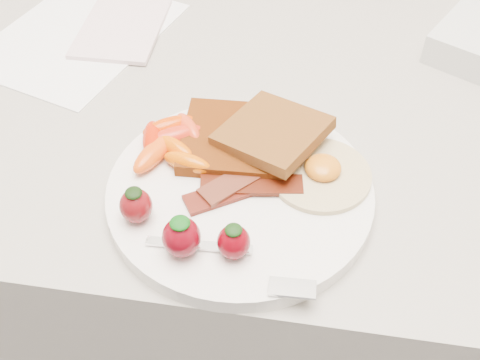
# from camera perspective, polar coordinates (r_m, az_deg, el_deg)

# --- Properties ---
(counter) EXTENTS (2.00, 0.60, 0.90)m
(counter) POSITION_cam_1_polar(r_m,az_deg,el_deg) (1.08, 2.58, -11.18)
(counter) COLOR gray
(counter) RESTS_ON ground
(plate) EXTENTS (0.27, 0.27, 0.02)m
(plate) POSITION_cam_1_polar(r_m,az_deg,el_deg) (0.61, 0.00, -1.21)
(plate) COLOR white
(plate) RESTS_ON counter
(toast_lower) EXTENTS (0.12, 0.12, 0.01)m
(toast_lower) POSITION_cam_1_polar(r_m,az_deg,el_deg) (0.65, -0.56, 3.94)
(toast_lower) COLOR #511D07
(toast_lower) RESTS_ON plate
(toast_upper) EXTENTS (0.13, 0.13, 0.02)m
(toast_upper) POSITION_cam_1_polar(r_m,az_deg,el_deg) (0.63, 3.12, 4.56)
(toast_upper) COLOR #471E0A
(toast_upper) RESTS_ON toast_lower
(fried_egg) EXTENTS (0.12, 0.12, 0.02)m
(fried_egg) POSITION_cam_1_polar(r_m,az_deg,el_deg) (0.62, 7.68, 0.71)
(fried_egg) COLOR beige
(fried_egg) RESTS_ON plate
(bacon_strips) EXTENTS (0.12, 0.10, 0.01)m
(bacon_strips) POSITION_cam_1_polar(r_m,az_deg,el_deg) (0.60, 0.36, -0.35)
(bacon_strips) COLOR black
(bacon_strips) RESTS_ON plate
(baby_carrots) EXTENTS (0.09, 0.10, 0.02)m
(baby_carrots) POSITION_cam_1_polar(r_m,az_deg,el_deg) (0.64, -6.70, 3.60)
(baby_carrots) COLOR red
(baby_carrots) RESTS_ON plate
(strawberries) EXTENTS (0.13, 0.06, 0.04)m
(strawberries) POSITION_cam_1_polar(r_m,az_deg,el_deg) (0.55, -5.61, -4.55)
(strawberries) COLOR maroon
(strawberries) RESTS_ON plate
(fork) EXTENTS (0.16, 0.05, 0.00)m
(fork) POSITION_cam_1_polar(r_m,az_deg,el_deg) (0.54, 0.01, -7.97)
(fork) COLOR white
(fork) RESTS_ON plate
(paper_sheet) EXTENTS (0.27, 0.31, 0.00)m
(paper_sheet) POSITION_cam_1_polar(r_m,az_deg,el_deg) (0.87, -15.07, 13.15)
(paper_sheet) COLOR white
(paper_sheet) RESTS_ON counter
(notepad) EXTENTS (0.11, 0.16, 0.01)m
(notepad) POSITION_cam_1_polar(r_m,az_deg,el_deg) (0.87, -11.16, 13.98)
(notepad) COLOR silver
(notepad) RESTS_ON paper_sheet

